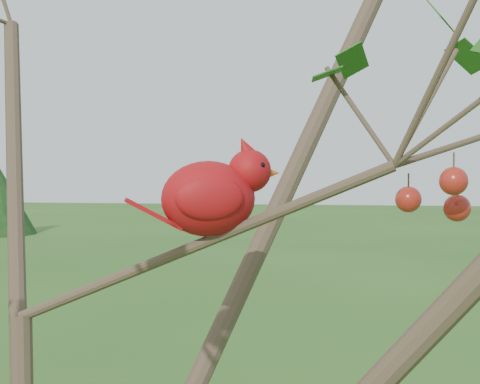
# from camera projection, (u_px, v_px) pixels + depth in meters

# --- Properties ---
(crabapple_tree) EXTENTS (2.35, 2.05, 2.95)m
(crabapple_tree) POSITION_uv_depth(u_px,v_px,m) (31.00, 219.00, 1.07)
(crabapple_tree) COLOR #443325
(crabapple_tree) RESTS_ON ground
(cardinal) EXTENTS (0.24, 0.16, 0.17)m
(cardinal) POSITION_uv_depth(u_px,v_px,m) (213.00, 195.00, 1.13)
(cardinal) COLOR #B10F15
(cardinal) RESTS_ON ground
(distant_trees) EXTENTS (37.98, 13.62, 3.78)m
(distant_trees) POSITION_uv_depth(u_px,v_px,m) (436.00, 184.00, 22.65)
(distant_trees) COLOR #443325
(distant_trees) RESTS_ON ground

